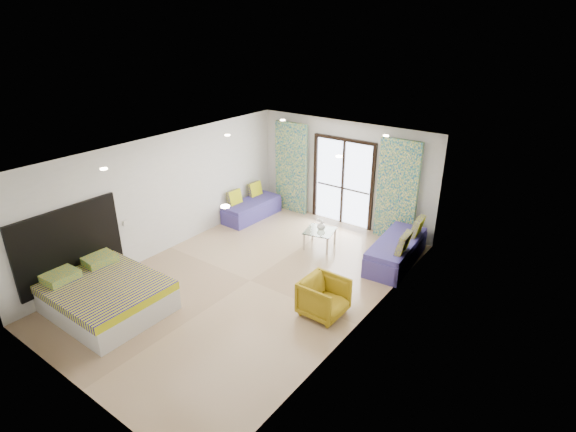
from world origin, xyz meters
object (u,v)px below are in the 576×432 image
Objects in this scene: armchair at (324,296)px; daybed_right at (397,250)px; daybed_left at (251,208)px; coffee_table at (320,232)px; bed at (106,296)px.

daybed_right is at bearing -5.66° from armchair.
daybed_left is 2.22× the size of coffee_table.
daybed_right is 1.82m from coffee_table.
bed is 4.82m from coffee_table.
daybed_right is at bearing 1.71° from daybed_left.
daybed_left is at bearing 175.27° from daybed_right.
daybed_left is 4.23m from daybed_right.
bed is at bearing 125.12° from armchair.
daybed_right is at bearing 11.70° from coffee_table.
bed is 2.70× the size of armchair.
bed is 1.19× the size of daybed_left.
daybed_right is (4.23, -0.02, 0.04)m from daybed_left.
coffee_table is 2.66m from armchair.
daybed_right is at bearing 53.37° from bed.
armchair reaches higher than bed.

